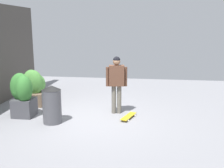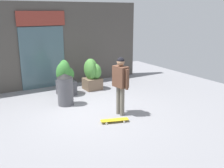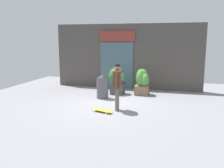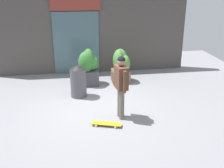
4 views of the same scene
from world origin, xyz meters
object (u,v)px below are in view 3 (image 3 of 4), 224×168
Objects in this scene: planter_box_right at (142,81)px; planter_box_left at (117,79)px; skateboard at (102,111)px; trash_bin at (102,86)px; skateboarder at (117,82)px.

planter_box_left is at bearing -172.47° from planter_box_right.
planter_box_left is 1.07× the size of planter_box_right.
planter_box_right reaches higher than skateboard.
skateboard is at bearing -85.84° from planter_box_left.
skateboard is at bearing -72.83° from trash_bin.
skateboarder is 2.82m from planter_box_right.
skateboarder is at bearing -56.70° from trash_bin.
skateboarder is 1.44× the size of planter_box_right.
skateboarder is 2.17× the size of skateboard.
trash_bin is (-1.05, 1.60, -0.52)m from skateboarder.
planter_box_right is at bearing 7.53° from planter_box_left.
planter_box_left is at bearing -84.44° from skateboarder.
planter_box_left is at bearing 68.35° from trash_bin.
planter_box_right is at bearing 36.93° from trash_bin.
planter_box_right is at bearing -88.02° from skateboard.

